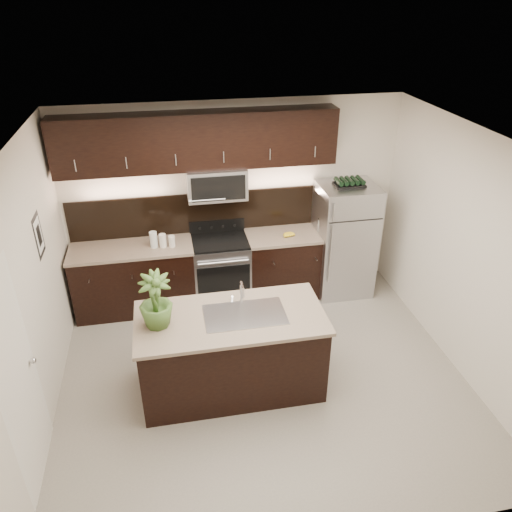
% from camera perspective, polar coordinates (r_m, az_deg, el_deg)
% --- Properties ---
extents(ground, '(4.50, 4.50, 0.00)m').
position_cam_1_polar(ground, '(5.87, 0.80, -13.62)').
color(ground, gray).
rests_on(ground, ground).
extents(room_walls, '(4.52, 4.02, 2.71)m').
position_cam_1_polar(room_walls, '(4.83, -0.26, 0.90)').
color(room_walls, beige).
rests_on(room_walls, ground).
extents(counter_run, '(3.51, 0.65, 0.94)m').
position_cam_1_polar(counter_run, '(6.89, -5.73, -1.75)').
color(counter_run, black).
rests_on(counter_run, ground).
extents(upper_fixtures, '(3.49, 0.40, 1.66)m').
position_cam_1_polar(upper_fixtures, '(6.35, -6.37, 12.02)').
color(upper_fixtures, black).
rests_on(upper_fixtures, counter_run).
extents(island, '(1.96, 0.96, 0.94)m').
position_cam_1_polar(island, '(5.46, -2.82, -10.89)').
color(island, black).
rests_on(island, ground).
extents(sink_faucet, '(0.84, 0.50, 0.28)m').
position_cam_1_polar(sink_faucet, '(5.19, -1.31, -6.52)').
color(sink_faucet, silver).
rests_on(sink_faucet, island).
extents(refrigerator, '(0.77, 0.70, 1.60)m').
position_cam_1_polar(refrigerator, '(7.07, 10.02, 1.84)').
color(refrigerator, '#B2B2B7').
rests_on(refrigerator, ground).
extents(wine_rack, '(0.40, 0.24, 0.10)m').
position_cam_1_polar(wine_rack, '(6.74, 10.63, 8.26)').
color(wine_rack, black).
rests_on(wine_rack, refrigerator).
extents(plant, '(0.37, 0.37, 0.59)m').
position_cam_1_polar(plant, '(4.98, -11.43, -5.00)').
color(plant, '#3D5D25').
rests_on(plant, island).
extents(canisters, '(0.32, 0.12, 0.21)m').
position_cam_1_polar(canisters, '(6.55, -10.86, 1.78)').
color(canisters, silver).
rests_on(canisters, counter_run).
extents(french_press, '(0.10, 0.10, 0.29)m').
position_cam_1_polar(french_press, '(6.87, 7.49, 3.48)').
color(french_press, silver).
rests_on(french_press, counter_run).
extents(bananas, '(0.20, 0.17, 0.05)m').
position_cam_1_polar(bananas, '(6.74, 3.37, 2.43)').
color(bananas, yellow).
rests_on(bananas, counter_run).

